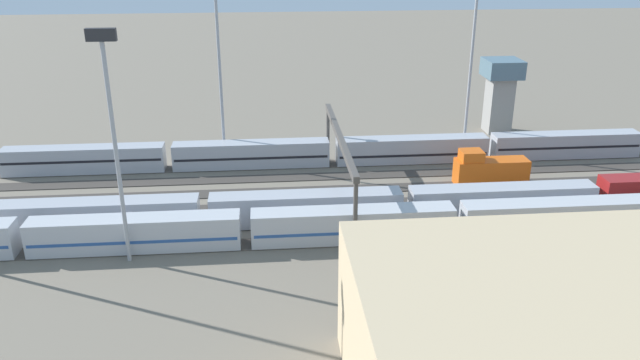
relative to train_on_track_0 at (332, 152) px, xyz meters
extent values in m
plane|color=#756B5B|center=(7.51, 12.50, -2.01)|extent=(400.00, 400.00, 0.00)
cube|color=#4C443D|center=(7.51, 0.00, -1.95)|extent=(140.00, 2.80, 0.12)
cube|color=#3D3833|center=(7.51, 5.00, -1.95)|extent=(140.00, 2.80, 0.12)
cube|color=#3D3833|center=(7.51, 10.00, -1.95)|extent=(140.00, 2.80, 0.12)
cube|color=#3D3833|center=(7.51, 15.00, -1.95)|extent=(140.00, 2.80, 0.12)
cube|color=#3D3833|center=(7.51, 20.00, -1.95)|extent=(140.00, 2.80, 0.12)
cube|color=#4C443D|center=(7.51, 25.00, -1.95)|extent=(140.00, 2.80, 0.12)
cube|color=#A8AAB2|center=(-36.30, 0.00, 0.01)|extent=(23.00, 3.00, 3.80)
cube|color=black|center=(-36.30, 0.00, 0.03)|extent=(22.40, 3.06, 0.36)
cube|color=#A8AAB2|center=(-12.10, 0.00, 0.01)|extent=(23.00, 3.00, 3.80)
cube|color=black|center=(-12.10, 0.00, -0.44)|extent=(22.40, 3.06, 0.36)
cube|color=#A8AAB2|center=(12.10, 0.00, 0.01)|extent=(23.00, 3.00, 3.80)
cube|color=black|center=(12.10, 0.00, -0.14)|extent=(22.40, 3.06, 0.36)
cube|color=#A8AAB2|center=(36.30, 0.00, 0.01)|extent=(23.00, 3.00, 3.80)
cube|color=black|center=(36.30, 0.00, 0.15)|extent=(22.40, 3.06, 0.36)
cube|color=#D85914|center=(-20.98, 10.00, -0.09)|extent=(10.00, 3.00, 3.60)
cube|color=#D85914|center=(-17.98, 10.00, 2.41)|extent=(3.00, 2.70, 1.40)
cube|color=#B7BABF|center=(-23.82, 25.00, 0.01)|extent=(23.00, 3.00, 3.80)
cube|color=#285193|center=(-23.82, 25.00, -0.03)|extent=(22.40, 3.06, 0.36)
cube|color=#B7BABF|center=(0.38, 25.00, 0.01)|extent=(23.00, 3.00, 3.80)
cube|color=#285193|center=(0.38, 25.00, -0.31)|extent=(22.40, 3.06, 0.36)
cube|color=#B7BABF|center=(24.58, 25.00, 0.01)|extent=(23.00, 3.00, 3.80)
cube|color=#285193|center=(24.58, 25.00, -0.37)|extent=(22.40, 3.06, 0.36)
cube|color=#A8AAB2|center=(-18.84, 20.00, 0.01)|extent=(23.00, 3.00, 3.80)
cube|color=#A8AAB2|center=(5.36, 20.00, 0.01)|extent=(23.00, 3.00, 3.80)
cube|color=#A8AAB2|center=(29.56, 20.00, 0.01)|extent=(23.00, 3.00, 3.80)
cylinder|color=#9EA0A5|center=(-21.51, -3.96, 13.66)|extent=(0.44, 0.44, 31.35)
cylinder|color=#9EA0A5|center=(16.19, -2.16, 10.34)|extent=(0.44, 0.44, 24.70)
cylinder|color=#9EA0A5|center=(24.95, 27.40, 9.67)|extent=(0.44, 0.44, 23.37)
cube|color=#262628|center=(24.95, 27.40, 21.96)|extent=(2.80, 0.70, 1.20)
cylinder|color=#4C4742|center=(0.48, -2.10, 1.99)|extent=(0.50, 0.50, 8.00)
cylinder|color=#4C4742|center=(0.48, 27.10, 1.99)|extent=(0.50, 0.50, 8.00)
cube|color=#4C4742|center=(0.48, 12.50, 6.39)|extent=(0.70, 30.00, 0.80)
cube|color=gray|center=(-30.48, -14.01, 2.82)|extent=(4.00, 4.00, 9.67)
cube|color=slate|center=(-30.48, -14.01, 9.16)|extent=(6.00, 6.00, 3.00)
camera|label=1|loc=(9.92, 88.51, 31.21)|focal=35.28mm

